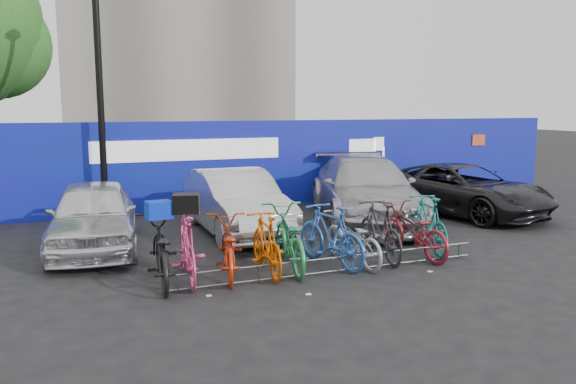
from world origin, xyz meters
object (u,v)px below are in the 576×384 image
car_1 (236,202)px  bike_4 (288,238)px  car_0 (94,215)px  bike_5 (331,235)px  bike_rack (333,265)px  car_2 (365,190)px  bike_6 (352,239)px  bike_7 (380,231)px  bike_2 (228,248)px  lamppost (100,86)px  bike_1 (187,247)px  bike_0 (160,251)px  bike_3 (266,244)px  bike_9 (428,224)px  car_3 (463,190)px  bike_8 (413,231)px

car_1 → bike_4: bearing=-89.8°
car_0 → bike_5: (3.79, -2.79, -0.12)m
bike_rack → bike_5: 0.62m
bike_rack → car_2: 4.59m
car_1 → bike_6: bearing=-69.7°
car_1 → bike_7: bearing=-59.9°
bike_rack → bike_2: 1.78m
lamppost → bike_4: (2.63, -5.43, -2.73)m
lamppost → bike_rack: lamppost is taller
bike_4 → bike_6: size_ratio=1.16×
bike_7 → bike_1: bearing=6.2°
car_1 → bike_0: 3.69m
car_1 → bike_0: size_ratio=2.10×
bike_rack → bike_1: 2.43m
bike_rack → bike_6: bearing=35.1°
bike_rack → bike_3: 1.17m
lamppost → bike_rack: (3.20, -6.00, -3.11)m
bike_rack → bike_9: bearing=15.0°
car_1 → bike_2: 3.19m
bike_rack → bike_7: bike_7 is taller
car_3 → bike_9: bearing=-151.1°
bike_9 → bike_5: bearing=18.7°
car_1 → bike_7: (1.82, -3.05, -0.15)m
bike_1 → bike_3: bike_1 is taller
bike_1 → bike_5: 2.51m
bike_3 → bike_9: 3.40m
bike_4 → bike_5: 0.76m
bike_0 → car_1: bearing=-120.2°
car_1 → bike_1: car_1 is taller
car_1 → car_2: 3.32m
bike_4 → bike_8: bearing=-174.5°
car_0 → bike_0: 2.84m
bike_7 → bike_5: bearing=9.1°
bike_9 → bike_2: bearing=15.3°
car_3 → bike_rack: bearing=-161.1°
car_2 → bike_6: (-2.11, -3.26, -0.31)m
bike_7 → bike_9: bike_9 is taller
bike_8 → bike_9: bike_9 is taller
bike_6 → lamppost: bearing=-60.5°
lamppost → car_3: size_ratio=1.30×
car_3 → bike_4: bearing=-167.8°
bike_1 → bike_7: bike_1 is taller
car_1 → bike_4: 2.98m
bike_1 → bike_7: 3.53m
car_0 → car_2: (6.30, 0.43, 0.10)m
bike_0 → bike_1: 0.42m
bike_rack → bike_1: size_ratio=2.99×
bike_1 → lamppost: bearing=-75.9°
car_0 → bike_1: size_ratio=2.12×
bike_rack → bike_9: (2.36, 0.63, 0.39)m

